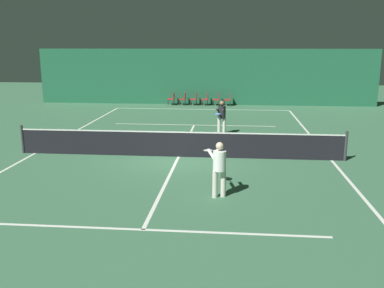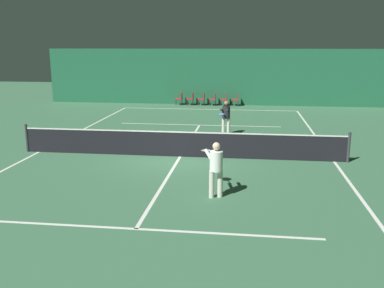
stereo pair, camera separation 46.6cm
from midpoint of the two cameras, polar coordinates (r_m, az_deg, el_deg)
The scene contains 17 objects.
ground_plane at distance 15.75m, azimuth -0.73°, elevation -1.70°, with size 60.00×60.00×0.00m, color #386647.
backdrop_curtain at distance 29.42m, azimuth 3.19°, elevation 8.91°, with size 23.00×0.12×3.76m.
court_line_baseline_far at distance 27.36m, azimuth 2.79°, elevation 4.64°, with size 11.00×0.10×0.00m.
court_line_service_far at distance 21.96m, azimuth 1.62°, elevation 2.54°, with size 8.25×0.10×0.00m.
court_line_service_near at distance 9.80m, azimuth -6.10°, elevation -11.20°, with size 8.25×0.10×0.00m.
court_line_sideline_left at distance 17.38m, azimuth -18.99°, elevation -1.00°, with size 0.10×23.80×0.00m.
court_line_sideline_right at distance 15.96m, azimuth 19.24°, elevation -2.24°, with size 0.10×23.80×0.00m.
court_line_centre at distance 15.75m, azimuth -0.73°, elevation -1.69°, with size 0.10×12.80×0.00m.
tennis_net at distance 15.63m, azimuth -0.74°, elevation 0.11°, with size 12.00×0.10×1.07m.
player_near at distance 11.45m, azimuth 4.33°, elevation -2.83°, with size 0.80×1.32×1.52m.
player_far at distance 19.50m, azimuth 5.23°, elevation 3.84°, with size 0.56×1.34×1.55m.
courtside_chair_0 at distance 29.24m, azimuth -1.16°, elevation 6.15°, with size 0.44×0.44×0.84m.
courtside_chair_1 at distance 29.14m, azimuth 0.34°, elevation 6.13°, with size 0.44×0.44×0.84m.
courtside_chair_2 at distance 29.06m, azimuth 1.84°, elevation 6.10°, with size 0.44×0.44×0.84m.
courtside_chair_3 at distance 29.00m, azimuth 3.36°, elevation 6.07°, with size 0.44×0.44×0.84m.
courtside_chair_4 at distance 28.95m, azimuth 4.87°, elevation 6.04°, with size 0.44×0.44×0.84m.
courtside_chair_5 at distance 28.93m, azimuth 6.40°, elevation 6.00°, with size 0.44×0.44×0.84m.
Camera 2 is at (2.38, -15.05, 4.02)m, focal length 40.00 mm.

